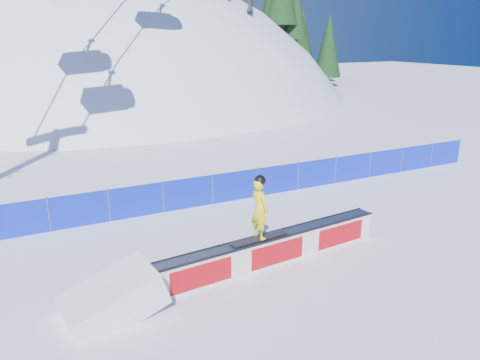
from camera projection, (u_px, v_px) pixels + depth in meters
name	position (u px, v px, depth m)	size (l,w,h in m)	color
ground	(346.00, 231.00, 15.93)	(160.00, 160.00, 0.00)	white
snow_hill	(114.00, 244.00, 57.04)	(64.00, 64.00, 64.00)	white
treeline	(276.00, 0.00, 58.07)	(22.04, 12.71, 20.76)	#2F2012
safety_fence	(278.00, 179.00, 19.59)	(22.05, 0.05, 1.30)	#0D23C4
rail_box	(273.00, 249.00, 13.53)	(7.55, 1.22, 0.90)	silver
snow_ramp	(114.00, 312.00, 11.27)	(2.25, 1.50, 0.84)	white
snowboarder	(259.00, 208.00, 12.88)	(1.81, 0.69, 1.87)	black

